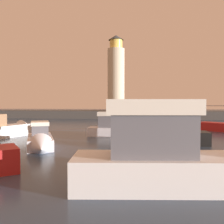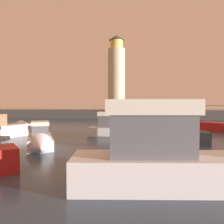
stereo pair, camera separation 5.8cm
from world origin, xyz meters
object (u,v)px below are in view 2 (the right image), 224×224
at_px(motorboat_2, 165,134).
at_px(motorboat_5, 192,160).
at_px(lighthouse, 116,75).
at_px(motorboat_6, 121,129).
at_px(motorboat_0, 7,129).
at_px(motorboat_4, 40,141).

xyz_separation_m(motorboat_2, motorboat_5, (0.15, -10.26, 0.27)).
distance_m(lighthouse, motorboat_2, 35.10).
relative_size(motorboat_5, motorboat_6, 1.48).
relative_size(motorboat_0, motorboat_2, 1.17).
height_order(lighthouse, motorboat_6, lighthouse).
height_order(lighthouse, motorboat_0, lighthouse).
distance_m(motorboat_0, motorboat_5, 19.36).
bearing_deg(motorboat_5, motorboat_4, 142.09).
distance_m(motorboat_2, motorboat_4, 9.46).
bearing_deg(motorboat_4, motorboat_2, 19.94).
bearing_deg(motorboat_6, motorboat_2, -47.53).
relative_size(motorboat_4, motorboat_6, 1.01).
height_order(lighthouse, motorboat_4, lighthouse).
bearing_deg(motorboat_0, lighthouse, 77.16).
relative_size(motorboat_2, motorboat_5, 0.70).
distance_m(lighthouse, motorboat_6, 30.43).
bearing_deg(motorboat_6, lighthouse, 97.23).
xyz_separation_m(motorboat_2, motorboat_4, (-8.89, -3.22, -0.25)).
bearing_deg(motorboat_6, motorboat_4, -123.74).
bearing_deg(motorboat_0, motorboat_2, -8.73).
bearing_deg(lighthouse, motorboat_2, -77.17).
relative_size(motorboat_2, motorboat_4, 1.03).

